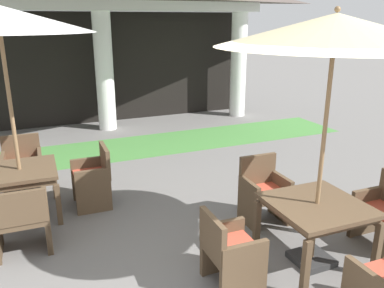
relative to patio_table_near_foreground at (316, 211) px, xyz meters
name	(u,v)px	position (x,y,z in m)	size (l,w,h in m)	color
lawn_strip	(125,148)	(-0.94, 5.05, -0.66)	(10.62, 1.62, 0.01)	#47843D
patio_table_near_foreground	(316,211)	(0.00, 0.00, 0.00)	(1.03, 1.03, 0.76)	brown
patio_umbrella_near_foreground	(335,32)	(0.00, 0.00, 1.92)	(2.38, 2.38, 2.83)	#2D2D2D
patio_chair_near_foreground_north	(264,193)	(0.03, 1.08, -0.25)	(0.59, 0.52, 0.91)	brown
patio_chair_near_foreground_west	(230,252)	(-1.08, 0.03, -0.27)	(0.54, 0.57, 0.84)	brown
patio_table_mid_left	(20,175)	(-3.03, 2.55, -0.04)	(1.00, 1.00, 0.72)	brown
patio_chair_mid_left_south	(21,220)	(-3.06, 1.57, -0.24)	(0.65, 0.55, 0.87)	brown
patio_chair_mid_left_east	(93,178)	(-2.05, 2.53, -0.24)	(0.53, 0.62, 0.91)	brown
patio_chair_mid_left_north	(23,166)	(-3.01, 3.54, -0.25)	(0.63, 0.57, 0.89)	brown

